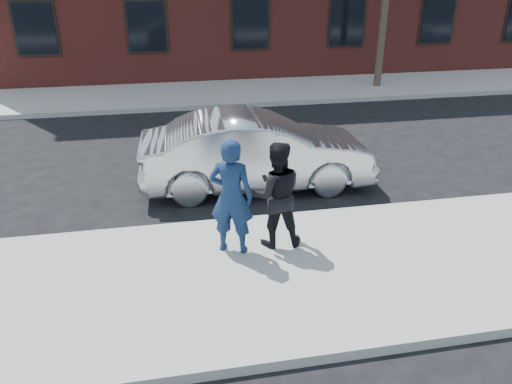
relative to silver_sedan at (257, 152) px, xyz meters
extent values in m
plane|color=black|center=(1.56, -3.20, -0.78)|extent=(100.00, 100.00, 0.00)
cube|color=#9A9791|center=(1.56, -3.45, -0.70)|extent=(50.00, 3.50, 0.15)
cube|color=#999691|center=(1.56, -1.65, -0.70)|extent=(50.00, 0.10, 0.15)
cube|color=#9A9791|center=(1.56, 8.05, -0.70)|extent=(50.00, 3.50, 0.15)
cube|color=#999691|center=(1.56, 6.25, -0.70)|extent=(50.00, 0.10, 0.15)
cube|color=black|center=(-5.94, 9.74, 1.42)|extent=(1.30, 0.06, 1.70)
cube|color=black|center=(5.46, 9.74, 1.42)|extent=(1.30, 0.06, 1.70)
cylinder|color=#392D22|center=(6.06, 7.80, 1.47)|extent=(0.26, 0.26, 4.20)
imported|color=#B7BABF|center=(0.00, 0.00, 0.00)|extent=(4.77, 1.79, 1.56)
imported|color=navy|center=(-0.91, -2.67, 0.30)|extent=(0.79, 0.66, 1.85)
cube|color=black|center=(-0.88, -2.44, 0.64)|extent=(0.11, 0.14, 0.08)
imported|color=black|center=(-0.20, -2.60, 0.24)|extent=(0.89, 0.72, 1.73)
cube|color=black|center=(-0.33, -2.41, 0.45)|extent=(0.08, 0.14, 0.06)
camera|label=1|loc=(-1.83, -9.45, 3.53)|focal=35.00mm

